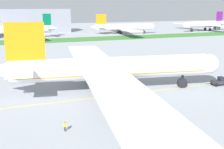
{
  "coord_description": "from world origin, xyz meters",
  "views": [
    {
      "loc": [
        -28.97,
        -61.67,
        19.77
      ],
      "look_at": [
        -2.48,
        4.29,
        3.59
      ],
      "focal_mm": 47.95,
      "sensor_mm": 36.0,
      "label": 1
    }
  ],
  "objects_px": {
    "airliner_foreground": "(109,69)",
    "service_truck_baggage_loader": "(30,65)",
    "ground_crew_wingwalker_port": "(105,86)",
    "parked_airliner_far_centre": "(29,30)",
    "parked_airliner_far_outer": "(206,24)",
    "ground_crew_marshaller_front": "(97,94)",
    "pushback_tug": "(219,82)",
    "ground_crew_wingwalker_starboard": "(65,126)",
    "parked_airliner_far_right": "(123,27)"
  },
  "relations": [
    {
      "from": "airliner_foreground",
      "to": "service_truck_baggage_loader",
      "type": "xyz_separation_m",
      "value": [
        -14.45,
        32.86,
        -4.04
      ]
    },
    {
      "from": "parked_airliner_far_centre",
      "to": "parked_airliner_far_right",
      "type": "relative_size",
      "value": 0.75
    },
    {
      "from": "ground_crew_wingwalker_port",
      "to": "ground_crew_marshaller_front",
      "type": "height_order",
      "value": "ground_crew_wingwalker_port"
    },
    {
      "from": "service_truck_baggage_loader",
      "to": "airliner_foreground",
      "type": "bearing_deg",
      "value": -66.26
    },
    {
      "from": "parked_airliner_far_centre",
      "to": "parked_airliner_far_right",
      "type": "distance_m",
      "value": 68.33
    },
    {
      "from": "airliner_foreground",
      "to": "ground_crew_marshaller_front",
      "type": "relative_size",
      "value": 55.58
    },
    {
      "from": "ground_crew_marshaller_front",
      "to": "parked_airliner_far_centre",
      "type": "relative_size",
      "value": 0.03
    },
    {
      "from": "ground_crew_wingwalker_starboard",
      "to": "parked_airliner_far_centre",
      "type": "relative_size",
      "value": 0.03
    },
    {
      "from": "airliner_foreground",
      "to": "parked_airliner_far_centre",
      "type": "distance_m",
      "value": 136.57
    },
    {
      "from": "airliner_foreground",
      "to": "service_truck_baggage_loader",
      "type": "distance_m",
      "value": 36.12
    },
    {
      "from": "pushback_tug",
      "to": "ground_crew_wingwalker_starboard",
      "type": "relative_size",
      "value": 3.49
    },
    {
      "from": "ground_crew_wingwalker_port",
      "to": "ground_crew_wingwalker_starboard",
      "type": "relative_size",
      "value": 0.99
    },
    {
      "from": "pushback_tug",
      "to": "ground_crew_wingwalker_starboard",
      "type": "xyz_separation_m",
      "value": [
        -43.53,
        -13.88,
        -0.0
      ]
    },
    {
      "from": "service_truck_baggage_loader",
      "to": "parked_airliner_far_outer",
      "type": "distance_m",
      "value": 187.53
    },
    {
      "from": "ground_crew_wingwalker_port",
      "to": "parked_airliner_far_centre",
      "type": "relative_size",
      "value": 0.03
    },
    {
      "from": "parked_airliner_far_centre",
      "to": "service_truck_baggage_loader",
      "type": "bearing_deg",
      "value": -96.58
    },
    {
      "from": "ground_crew_wingwalker_port",
      "to": "parked_airliner_far_right",
      "type": "xyz_separation_m",
      "value": [
        66.12,
        138.52,
        3.91
      ]
    },
    {
      "from": "service_truck_baggage_loader",
      "to": "parked_airliner_far_centre",
      "type": "xyz_separation_m",
      "value": [
        11.96,
        103.69,
        3.61
      ]
    },
    {
      "from": "airliner_foreground",
      "to": "parked_airliner_far_outer",
      "type": "height_order",
      "value": "airliner_foreground"
    },
    {
      "from": "service_truck_baggage_loader",
      "to": "parked_airliner_far_centre",
      "type": "bearing_deg",
      "value": 83.42
    },
    {
      "from": "airliner_foreground",
      "to": "parked_airliner_far_centre",
      "type": "xyz_separation_m",
      "value": [
        -2.49,
        136.55,
        -0.43
      ]
    },
    {
      "from": "airliner_foreground",
      "to": "pushback_tug",
      "type": "relative_size",
      "value": 15.67
    },
    {
      "from": "pushback_tug",
      "to": "service_truck_baggage_loader",
      "type": "distance_m",
      "value": 57.13
    },
    {
      "from": "ground_crew_wingwalker_port",
      "to": "ground_crew_marshaller_front",
      "type": "bearing_deg",
      "value": -125.38
    },
    {
      "from": "parked_airliner_far_centre",
      "to": "ground_crew_wingwalker_port",
      "type": "bearing_deg",
      "value": -89.11
    },
    {
      "from": "ground_crew_wingwalker_port",
      "to": "parked_airliner_far_centre",
      "type": "height_order",
      "value": "parked_airliner_far_centre"
    },
    {
      "from": "ground_crew_wingwalker_port",
      "to": "parked_airliner_far_outer",
      "type": "height_order",
      "value": "parked_airliner_far_outer"
    },
    {
      "from": "airliner_foreground",
      "to": "ground_crew_marshaller_front",
      "type": "bearing_deg",
      "value": -139.33
    },
    {
      "from": "ground_crew_marshaller_front",
      "to": "ground_crew_wingwalker_starboard",
      "type": "xyz_separation_m",
      "value": [
        -10.55,
        -14.85,
        0.02
      ]
    },
    {
      "from": "parked_airliner_far_centre",
      "to": "parked_airliner_far_outer",
      "type": "xyz_separation_m",
      "value": [
        142.51,
        2.58,
        0.15
      ]
    },
    {
      "from": "ground_crew_wingwalker_starboard",
      "to": "parked_airliner_far_outer",
      "type": "relative_size",
      "value": 0.02
    },
    {
      "from": "pushback_tug",
      "to": "ground_crew_wingwalker_starboard",
      "type": "bearing_deg",
      "value": -162.32
    },
    {
      "from": "ground_crew_wingwalker_port",
      "to": "service_truck_baggage_loader",
      "type": "relative_size",
      "value": 0.3
    },
    {
      "from": "pushback_tug",
      "to": "parked_airliner_far_centre",
      "type": "relative_size",
      "value": 0.1
    },
    {
      "from": "ground_crew_marshaller_front",
      "to": "service_truck_baggage_loader",
      "type": "relative_size",
      "value": 0.3
    },
    {
      "from": "service_truck_baggage_loader",
      "to": "parked_airliner_far_right",
      "type": "relative_size",
      "value": 0.07
    },
    {
      "from": "ground_crew_wingwalker_port",
      "to": "service_truck_baggage_loader",
      "type": "xyz_separation_m",
      "value": [
        -14.05,
        30.91,
        0.59
      ]
    },
    {
      "from": "ground_crew_wingwalker_port",
      "to": "ground_crew_wingwalker_starboard",
      "type": "xyz_separation_m",
      "value": [
        -14.72,
        -20.73,
        0.01
      ]
    },
    {
      "from": "airliner_foreground",
      "to": "ground_crew_marshaller_front",
      "type": "height_order",
      "value": "airliner_foreground"
    },
    {
      "from": "ground_crew_marshaller_front",
      "to": "ground_crew_wingwalker_port",
      "type": "bearing_deg",
      "value": 54.62
    },
    {
      "from": "ground_crew_wingwalker_starboard",
      "to": "service_truck_baggage_loader",
      "type": "bearing_deg",
      "value": 89.25
    },
    {
      "from": "ground_crew_marshaller_front",
      "to": "parked_airliner_far_centre",
      "type": "bearing_deg",
      "value": 89.15
    },
    {
      "from": "parked_airliner_far_centre",
      "to": "parked_airliner_far_right",
      "type": "xyz_separation_m",
      "value": [
        68.21,
        3.92,
        -0.29
      ]
    },
    {
      "from": "ground_crew_wingwalker_starboard",
      "to": "pushback_tug",
      "type": "bearing_deg",
      "value": 17.68
    },
    {
      "from": "ground_crew_marshaller_front",
      "to": "service_truck_baggage_loader",
      "type": "bearing_deg",
      "value": 105.03
    },
    {
      "from": "ground_crew_wingwalker_starboard",
      "to": "parked_airliner_far_right",
      "type": "relative_size",
      "value": 0.02
    },
    {
      "from": "service_truck_baggage_loader",
      "to": "ground_crew_marshaller_front",
      "type": "bearing_deg",
      "value": -74.97
    },
    {
      "from": "airliner_foreground",
      "to": "service_truck_baggage_loader",
      "type": "height_order",
      "value": "airliner_foreground"
    },
    {
      "from": "parked_airliner_far_outer",
      "to": "ground_crew_marshaller_front",
      "type": "bearing_deg",
      "value": -135.31
    },
    {
      "from": "ground_crew_wingwalker_port",
      "to": "parked_airliner_far_right",
      "type": "bearing_deg",
      "value": 64.48
    }
  ]
}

